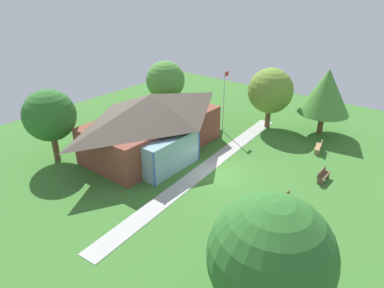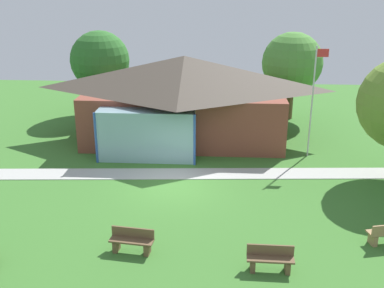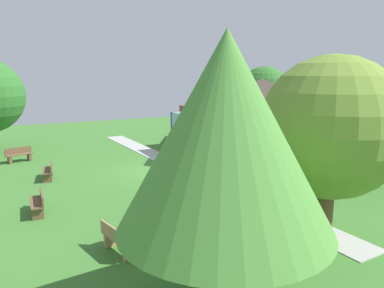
# 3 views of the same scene
# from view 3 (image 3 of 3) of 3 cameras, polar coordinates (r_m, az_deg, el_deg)

# --- Properties ---
(ground_plane) EXTENTS (44.00, 44.00, 0.00)m
(ground_plane) POSITION_cam_3_polar(r_m,az_deg,el_deg) (19.66, -5.12, -4.18)
(ground_plane) COLOR #3D752D
(pavilion) EXTENTS (11.99, 7.57, 4.80)m
(pavilion) POSITION_cam_3_polar(r_m,az_deg,el_deg) (22.45, 10.25, 4.09)
(pavilion) COLOR brown
(pavilion) RESTS_ON ground_plane
(footpath) EXTENTS (22.93, 2.95, 0.03)m
(footpath) POSITION_cam_3_polar(r_m,az_deg,el_deg) (20.15, -1.62, -3.72)
(footpath) COLOR #ADADA8
(footpath) RESTS_ON ground_plane
(flagpole) EXTENTS (0.64, 0.08, 5.74)m
(flagpole) POSITION_cam_3_polar(r_m,az_deg,el_deg) (15.76, 18.39, 3.20)
(flagpole) COLOR silver
(flagpole) RESTS_ON ground_plane
(bench_front_left) EXTENTS (0.84, 1.56, 0.84)m
(bench_front_left) POSITION_cam_3_polar(r_m,az_deg,el_deg) (23.70, -25.32, -1.58)
(bench_front_left) COLOR brown
(bench_front_left) RESTS_ON ground_plane
(bench_front_right) EXTENTS (1.51, 0.47, 0.84)m
(bench_front_right) POSITION_cam_3_polar(r_m,az_deg,el_deg) (14.87, -22.84, -8.52)
(bench_front_right) COLOR brown
(bench_front_right) RESTS_ON ground_plane
(bench_front_center) EXTENTS (1.54, 0.63, 0.84)m
(bench_front_center) POSITION_cam_3_polar(r_m,az_deg,el_deg) (19.32, -21.42, -3.97)
(bench_front_center) COLOR brown
(bench_front_center) RESTS_ON ground_plane
(bench_lawn_far_right) EXTENTS (1.56, 0.78, 0.84)m
(bench_lawn_far_right) POSITION_cam_3_polar(r_m,az_deg,el_deg) (11.15, -11.43, -14.50)
(bench_lawn_far_right) COLOR #9E7A51
(bench_lawn_far_right) RESTS_ON ground_plane
(tree_far_east) EXTENTS (4.43, 4.43, 6.01)m
(tree_far_east) POSITION_cam_3_polar(r_m,az_deg,el_deg) (7.20, 5.24, 1.60)
(tree_far_east) COLOR brown
(tree_far_east) RESTS_ON ground_plane
(tree_behind_pavilion_left) EXTENTS (3.91, 3.91, 5.65)m
(tree_behind_pavilion_left) POSITION_cam_3_polar(r_m,az_deg,el_deg) (30.02, 11.16, 8.07)
(tree_behind_pavilion_left) COLOR brown
(tree_behind_pavilion_left) RESTS_ON ground_plane
(tree_east_hedge) EXTENTS (4.16, 4.16, 5.70)m
(tree_east_hedge) POSITION_cam_3_polar(r_m,az_deg,el_deg) (11.32, 20.82, 2.36)
(tree_east_hedge) COLOR brown
(tree_east_hedge) RESTS_ON ground_plane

